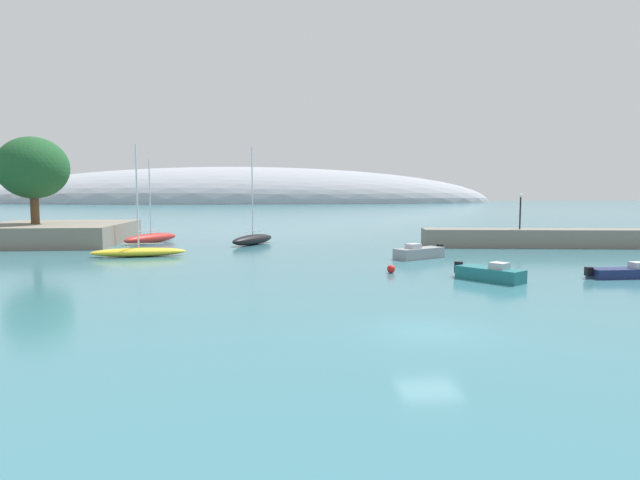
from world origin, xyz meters
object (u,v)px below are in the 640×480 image
at_px(motorboat_navy_foreground, 629,272).
at_px(motorboat_grey_alongside_breakwater, 419,253).
at_px(sailboat_yellow_near_shore, 139,251).
at_px(sailboat_black_outer_mooring, 253,239).
at_px(motorboat_teal_outer, 490,274).
at_px(harbor_lamp_post, 520,207).
at_px(sailboat_red_mid_mooring, 151,238).
at_px(mooring_buoy_red, 391,269).
at_px(tree_clump_shore, 33,168).

height_order(motorboat_navy_foreground, motorboat_grey_alongside_breakwater, motorboat_grey_alongside_breakwater).
distance_m(sailboat_yellow_near_shore, sailboat_black_outer_mooring, 13.76).
bearing_deg(motorboat_navy_foreground, sailboat_yellow_near_shore, 155.49).
distance_m(motorboat_teal_outer, harbor_lamp_post, 23.21).
xyz_separation_m(sailboat_red_mid_mooring, motorboat_grey_alongside_breakwater, (25.73, -16.12, -0.09)).
bearing_deg(sailboat_yellow_near_shore, mooring_buoy_red, 142.31).
relative_size(motorboat_navy_foreground, motorboat_grey_alongside_breakwater, 1.17).
height_order(sailboat_yellow_near_shore, sailboat_black_outer_mooring, sailboat_black_outer_mooring).
height_order(tree_clump_shore, mooring_buoy_red, tree_clump_shore).
bearing_deg(motorboat_grey_alongside_breakwater, motorboat_navy_foreground, 104.40).
height_order(sailboat_black_outer_mooring, harbor_lamp_post, sailboat_black_outer_mooring).
distance_m(tree_clump_shore, motorboat_teal_outer, 49.37).
xyz_separation_m(tree_clump_shore, motorboat_grey_alongside_breakwater, (38.18, -16.83, -7.72)).
bearing_deg(motorboat_navy_foreground, motorboat_teal_outer, -179.63).
distance_m(sailboat_black_outer_mooring, motorboat_grey_alongside_breakwater, 19.72).
bearing_deg(mooring_buoy_red, harbor_lamp_post, 43.63).
bearing_deg(motorboat_navy_foreground, harbor_lamp_post, 83.47).
distance_m(motorboat_navy_foreground, harbor_lamp_post, 20.00).
xyz_separation_m(motorboat_grey_alongside_breakwater, harbor_lamp_post, (12.74, 8.22, 3.63)).
height_order(motorboat_teal_outer, harbor_lamp_post, harbor_lamp_post).
height_order(tree_clump_shore, motorboat_grey_alongside_breakwater, tree_clump_shore).
height_order(tree_clump_shore, harbor_lamp_post, tree_clump_shore).
bearing_deg(sailboat_red_mid_mooring, sailboat_yellow_near_shore, -141.31).
height_order(tree_clump_shore, sailboat_yellow_near_shore, tree_clump_shore).
relative_size(sailboat_black_outer_mooring, motorboat_grey_alongside_breakwater, 2.12).
xyz_separation_m(sailboat_black_outer_mooring, motorboat_grey_alongside_breakwater, (14.48, -13.38, -0.11)).
distance_m(sailboat_red_mid_mooring, harbor_lamp_post, 39.44).
relative_size(sailboat_yellow_near_shore, harbor_lamp_post, 2.70).
bearing_deg(sailboat_red_mid_mooring, tree_clump_shore, 117.93).
xyz_separation_m(sailboat_red_mid_mooring, harbor_lamp_post, (38.48, -7.89, 3.54)).
distance_m(tree_clump_shore, sailboat_red_mid_mooring, 14.61).
relative_size(sailboat_black_outer_mooring, motorboat_navy_foreground, 1.80).
bearing_deg(motorboat_grey_alongside_breakwater, tree_clump_shore, -53.61).
bearing_deg(mooring_buoy_red, sailboat_red_mid_mooring, 131.85).
distance_m(sailboat_black_outer_mooring, mooring_buoy_red, 23.67).
xyz_separation_m(sailboat_black_outer_mooring, motorboat_navy_foreground, (25.53, -24.73, -0.24)).
xyz_separation_m(sailboat_yellow_near_shore, mooring_buoy_red, (19.88, -11.45, -0.18)).
xyz_separation_m(sailboat_yellow_near_shore, sailboat_red_mid_mooring, (-1.65, 12.60, 0.11)).
relative_size(tree_clump_shore, sailboat_black_outer_mooring, 0.91).
xyz_separation_m(motorboat_navy_foreground, motorboat_grey_alongside_breakwater, (-11.05, 11.35, 0.13)).
distance_m(motorboat_grey_alongside_breakwater, mooring_buoy_red, 8.97).
bearing_deg(tree_clump_shore, motorboat_teal_outer, -35.78).
bearing_deg(motorboat_navy_foreground, motorboat_grey_alongside_breakwater, 132.66).
relative_size(tree_clump_shore, mooring_buoy_red, 16.44).
relative_size(tree_clump_shore, motorboat_teal_outer, 2.16).
xyz_separation_m(sailboat_black_outer_mooring, motorboat_teal_outer, (15.86, -25.06, -0.14)).
relative_size(mooring_buoy_red, harbor_lamp_post, 0.16).
bearing_deg(sailboat_yellow_near_shore, motorboat_grey_alongside_breakwater, 163.92).
relative_size(sailboat_yellow_near_shore, motorboat_teal_outer, 2.23).
xyz_separation_m(mooring_buoy_red, harbor_lamp_post, (16.94, 16.15, 3.83)).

